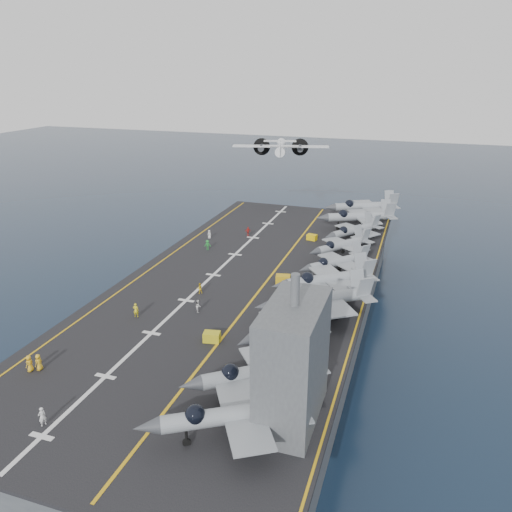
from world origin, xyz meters
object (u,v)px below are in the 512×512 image
(island_superstructure, at_px, (293,349))
(tow_cart_a, at_px, (212,337))
(fighter_jet_0, at_px, (234,413))
(transport_plane, at_px, (281,152))

(island_superstructure, xyz_separation_m, tow_cart_a, (-12.91, 10.65, -6.89))
(island_superstructure, bearing_deg, tow_cart_a, 140.49)
(fighter_jet_0, relative_size, transport_plane, 0.70)
(fighter_jet_0, xyz_separation_m, transport_plane, (-20.05, 85.05, 9.41))
(island_superstructure, bearing_deg, transport_plane, 106.75)
(tow_cart_a, distance_m, transport_plane, 71.76)
(island_superstructure, relative_size, tow_cart_a, 6.68)
(island_superstructure, distance_m, tow_cart_a, 18.10)
(island_superstructure, distance_m, transport_plane, 84.26)
(fighter_jet_0, distance_m, transport_plane, 87.88)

